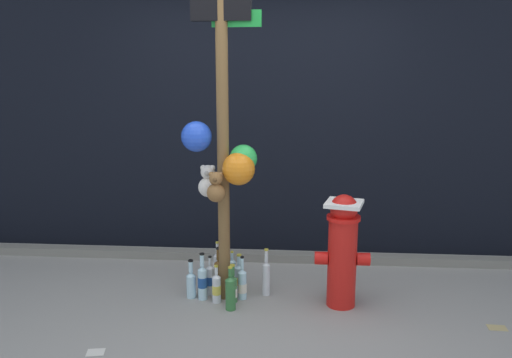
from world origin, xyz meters
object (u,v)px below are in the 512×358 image
(bottle_2, at_px, (203,281))
(bottle_8, at_px, (266,277))
(bottle_10, at_px, (217,288))
(bottle_7, at_px, (231,292))
(bottle_1, at_px, (210,279))
(bottle_3, at_px, (239,276))
(fire_hydrant, at_px, (343,248))
(bottle_11, at_px, (219,274))
(bottle_4, at_px, (233,288))
(bottle_9, at_px, (242,284))
(bottle_6, at_px, (232,271))
(bottle_0, at_px, (218,268))
(memorial_post, at_px, (223,133))
(bottle_5, at_px, (191,283))

(bottle_2, relative_size, bottle_8, 0.98)
(bottle_10, bearing_deg, bottle_7, -43.26)
(bottle_1, relative_size, bottle_3, 1.08)
(fire_hydrant, height_order, bottle_11, fire_hydrant)
(bottle_4, bearing_deg, bottle_9, 42.50)
(bottle_3, relative_size, bottle_6, 1.04)
(fire_hydrant, bearing_deg, bottle_0, 163.55)
(bottle_6, xyz_separation_m, bottle_10, (-0.08, -0.36, 0.00))
(memorial_post, distance_m, bottle_1, 1.22)
(bottle_2, relative_size, bottle_6, 1.31)
(bottle_3, height_order, bottle_7, bottle_7)
(bottle_6, bearing_deg, fire_hydrant, -20.44)
(bottle_6, bearing_deg, bottle_8, -32.66)
(fire_hydrant, bearing_deg, bottle_8, 166.69)
(bottle_7, bearing_deg, bottle_2, 145.36)
(bottle_0, distance_m, bottle_5, 0.31)
(fire_hydrant, xyz_separation_m, bottle_1, (-1.05, 0.11, -0.34))
(bottle_1, height_order, bottle_3, bottle_1)
(memorial_post, distance_m, bottle_4, 1.24)
(bottle_4, bearing_deg, bottle_7, -90.03)
(bottle_0, distance_m, bottle_9, 0.34)
(bottle_0, xyz_separation_m, bottle_7, (0.16, -0.45, -0.01))
(bottle_4, xyz_separation_m, bottle_10, (-0.13, -0.02, 0.01))
(bottle_1, distance_m, bottle_2, 0.11)
(bottle_9, bearing_deg, bottle_11, 143.06)
(bottle_3, bearing_deg, bottle_6, 125.49)
(bottle_0, xyz_separation_m, bottle_4, (0.16, -0.31, -0.04))
(memorial_post, relative_size, bottle_10, 8.13)
(bottle_7, bearing_deg, bottle_11, 111.58)
(bottle_5, xyz_separation_m, bottle_8, (0.60, 0.09, 0.04))
(bottle_8, height_order, bottle_10, bottle_8)
(bottle_5, distance_m, bottle_11, 0.26)
(memorial_post, height_order, fire_hydrant, memorial_post)
(bottle_1, bearing_deg, bottle_5, -155.01)
(fire_hydrant, height_order, bottle_0, fire_hydrant)
(bottle_9, bearing_deg, bottle_2, -174.71)
(bottle_2, bearing_deg, bottle_9, 5.29)
(fire_hydrant, relative_size, bottle_10, 2.88)
(bottle_3, relative_size, bottle_8, 0.78)
(bottle_0, relative_size, bottle_11, 1.05)
(bottle_1, height_order, bottle_8, bottle_8)
(bottle_7, distance_m, bottle_10, 0.17)
(bottle_8, bearing_deg, bottle_11, 169.76)
(bottle_1, distance_m, bottle_10, 0.16)
(bottle_4, distance_m, bottle_6, 0.35)
(bottle_0, relative_size, bottle_3, 1.27)
(memorial_post, bearing_deg, fire_hydrant, -3.30)
(fire_hydrant, distance_m, bottle_11, 1.07)
(bottle_0, height_order, bottle_4, bottle_0)
(bottle_1, height_order, bottle_9, bottle_9)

